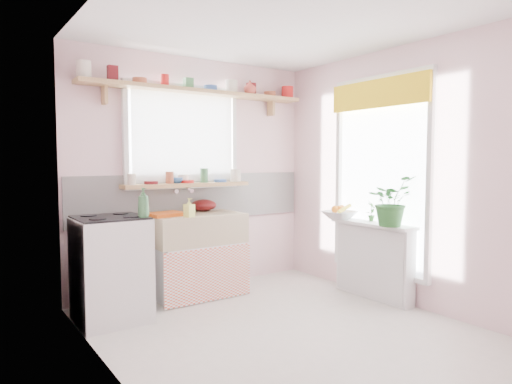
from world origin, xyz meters
TOP-DOWN VIEW (x-y plane):
  - room at (0.66, 0.86)m, footprint 3.20×3.20m
  - sink_unit at (-0.15, 1.29)m, footprint 0.95×0.65m
  - cooker at (-1.10, 1.05)m, footprint 0.58×0.58m
  - radiator_ledge at (1.30, 0.20)m, footprint 0.22×0.95m
  - windowsill at (-0.15, 1.48)m, footprint 1.40×0.22m
  - pine_shelf at (0.00, 1.47)m, footprint 2.52×0.24m
  - shelf_crockery at (-0.02, 1.47)m, footprint 2.47×0.11m
  - sill_crockery at (-0.17, 1.48)m, footprint 1.35×0.11m
  - dish_tray at (-0.47, 1.31)m, footprint 0.39×0.32m
  - colander at (0.05, 1.50)m, footprint 0.33×0.33m
  - jade_plant at (1.21, -0.07)m, footprint 0.47×0.42m
  - fruit_bowl at (1.21, 0.60)m, footprint 0.37×0.37m
  - herb_pot at (1.33, 0.27)m, footprint 0.13×0.11m
  - soap_bottle_sink at (-0.32, 1.10)m, footprint 0.10×0.10m
  - sill_cup at (-0.19, 1.50)m, footprint 0.14×0.14m
  - sill_bowl at (-0.26, 1.54)m, footprint 0.24×0.24m
  - shelf_vase at (0.60, 1.41)m, footprint 0.18×0.18m
  - cooker_bottle at (-0.88, 0.83)m, footprint 0.11×0.11m
  - fruit at (1.22, 0.61)m, footprint 0.20×0.14m

SIDE VIEW (x-z plane):
  - radiator_ledge at x=1.30m, z-range 0.01..0.78m
  - sink_unit at x=-0.15m, z-range -0.13..0.99m
  - cooker at x=-1.10m, z-range 0.00..0.92m
  - fruit_bowl at x=1.21m, z-range 0.78..0.86m
  - dish_tray at x=-0.47m, z-range 0.85..0.89m
  - fruit at x=1.22m, z-range 0.83..0.93m
  - herb_pot at x=1.33m, z-range 0.78..0.99m
  - colander at x=0.05m, z-range 0.85..0.98m
  - soap_bottle_sink at x=-0.32m, z-range 0.85..1.03m
  - jade_plant at x=1.21m, z-range 0.78..1.25m
  - cooker_bottle at x=-0.88m, z-range 0.92..1.17m
  - windowsill at x=-0.15m, z-range 1.12..1.16m
  - sill_bowl at x=-0.26m, z-range 1.16..1.22m
  - sill_cup at x=-0.19m, z-range 1.16..1.25m
  - sill_crockery at x=-0.17m, z-range 1.16..1.28m
  - room at x=0.66m, z-range -0.23..2.97m
  - pine_shelf at x=0.00m, z-range 2.10..2.14m
  - shelf_crockery at x=-0.02m, z-range 2.13..2.25m
  - shelf_vase at x=0.60m, z-range 2.14..2.29m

